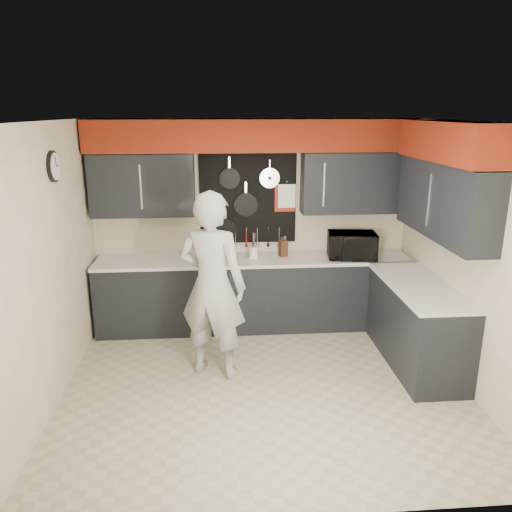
{
  "coord_description": "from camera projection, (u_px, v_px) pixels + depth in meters",
  "views": [
    {
      "loc": [
        -0.44,
        -4.5,
        2.69
      ],
      "look_at": [
        -0.05,
        0.5,
        1.22
      ],
      "focal_mm": 35.0,
      "sensor_mm": 36.0,
      "label": 1
    }
  ],
  "objects": [
    {
      "name": "ground",
      "position": [
        264.0,
        384.0,
        5.1
      ],
      "size": [
        4.0,
        4.0,
        0.0
      ],
      "primitive_type": "plane",
      "color": "#B2A98A",
      "rests_on": "ground"
    },
    {
      "name": "coffee_maker",
      "position": [
        218.0,
        246.0,
        6.11
      ],
      "size": [
        0.22,
        0.25,
        0.33
      ],
      "rotation": [
        0.0,
        0.0,
        -0.2
      ],
      "color": "black",
      "rests_on": "base_cabinets"
    },
    {
      "name": "utensil_crock",
      "position": [
        254.0,
        252.0,
        6.2
      ],
      "size": [
        0.11,
        0.11,
        0.14
      ],
      "primitive_type": "cylinder",
      "color": "white",
      "rests_on": "base_cabinets"
    },
    {
      "name": "base_cabinets",
      "position": [
        296.0,
        301.0,
        6.08
      ],
      "size": [
        3.95,
        2.2,
        0.92
      ],
      "color": "black",
      "rests_on": "ground"
    },
    {
      "name": "microwave",
      "position": [
        352.0,
        245.0,
        6.18
      ],
      "size": [
        0.62,
        0.46,
        0.32
      ],
      "primitive_type": "imported",
      "rotation": [
        0.0,
        0.0,
        -0.12
      ],
      "color": "black",
      "rests_on": "base_cabinets"
    },
    {
      "name": "person",
      "position": [
        212.0,
        286.0,
        5.06
      ],
      "size": [
        0.84,
        0.71,
        1.96
      ],
      "primitive_type": "imported",
      "rotation": [
        0.0,
        0.0,
        2.75
      ],
      "color": "#A3A3A1",
      "rests_on": "ground"
    },
    {
      "name": "back_wall_assembly",
      "position": [
        253.0,
        169.0,
        6.06
      ],
      "size": [
        4.0,
        0.36,
        2.6
      ],
      "color": "beige",
      "rests_on": "ground"
    },
    {
      "name": "left_wall_assembly",
      "position": [
        49.0,
        264.0,
        4.59
      ],
      "size": [
        0.05,
        3.5,
        2.6
      ],
      "color": "beige",
      "rests_on": "ground"
    },
    {
      "name": "right_wall_assembly",
      "position": [
        449.0,
        189.0,
        4.94
      ],
      "size": [
        0.36,
        3.5,
        2.6
      ],
      "color": "beige",
      "rests_on": "ground"
    },
    {
      "name": "knife_block",
      "position": [
        283.0,
        248.0,
        6.27
      ],
      "size": [
        0.12,
        0.12,
        0.2
      ],
      "primitive_type": "cube",
      "rotation": [
        0.0,
        0.0,
        0.32
      ],
      "color": "#321910",
      "rests_on": "base_cabinets"
    }
  ]
}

